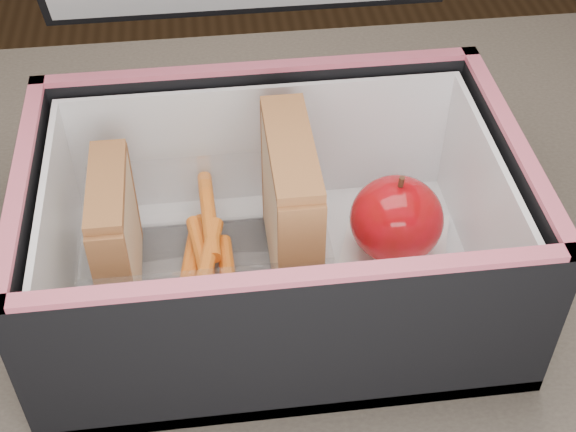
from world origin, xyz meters
name	(u,v)px	position (x,y,z in m)	size (l,w,h in m)	color
kitchen_table	(342,393)	(0.00, 0.00, 0.66)	(1.20, 0.80, 0.75)	#62574A
lunch_bag	(274,215)	(-0.05, 0.04, 0.82)	(0.33, 0.30, 0.31)	black
plastic_tub	(206,244)	(-0.10, 0.04, 0.80)	(0.16, 0.12, 0.07)	white
sandwich_left	(116,234)	(-0.16, 0.04, 0.82)	(0.02, 0.09, 0.10)	beige
sandwich_right	(291,209)	(-0.04, 0.04, 0.83)	(0.03, 0.10, 0.12)	beige
carrot_sticks	(205,260)	(-0.10, 0.04, 0.79)	(0.05, 0.15, 0.03)	orange
paper_napkin	(394,247)	(0.04, 0.05, 0.77)	(0.07, 0.08, 0.01)	white
red_apple	(396,219)	(0.04, 0.04, 0.80)	(0.07, 0.07, 0.07)	#980E08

